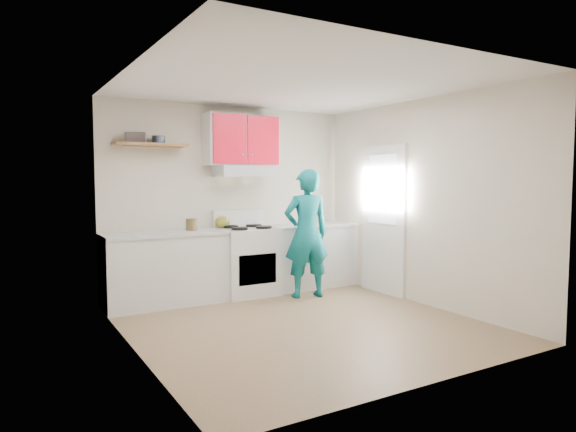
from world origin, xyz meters
TOP-DOWN VIEW (x-y plane):
  - floor at (0.00, 0.00)m, footprint 3.80×3.80m
  - ceiling at (0.00, 0.00)m, footprint 3.60×3.80m
  - back_wall at (0.00, 1.90)m, footprint 3.60×0.04m
  - front_wall at (0.00, -1.90)m, footprint 3.60×0.04m
  - left_wall at (-1.80, 0.00)m, footprint 0.04×3.80m
  - right_wall at (1.80, 0.00)m, footprint 0.04×3.80m
  - door at (1.78, 0.70)m, footprint 0.05×0.85m
  - door_glass at (1.75, 0.70)m, footprint 0.01×0.55m
  - counter_left at (-1.04, 1.60)m, footprint 1.52×0.60m
  - counter_right at (1.14, 1.60)m, footprint 1.32×0.60m
  - stove at (0.10, 1.57)m, footprint 0.76×0.65m
  - range_hood at (0.10, 1.68)m, footprint 0.76×0.44m
  - upper_cabinets at (0.10, 1.73)m, footprint 1.02×0.33m
  - shelf at (-1.15, 1.75)m, footprint 0.90×0.30m
  - books at (-1.34, 1.74)m, footprint 0.28×0.24m
  - tin at (-1.04, 1.77)m, footprint 0.16×0.16m
  - kettle at (-0.18, 1.76)m, footprint 0.24×0.24m
  - crock at (-0.66, 1.66)m, footprint 0.19×0.19m
  - cutting_board at (1.05, 1.53)m, footprint 0.30×0.23m
  - silicone_mat at (1.49, 1.61)m, footprint 0.29×0.25m
  - person at (0.73, 1.05)m, footprint 0.70×0.53m

SIDE VIEW (x-z plane):
  - floor at x=0.00m, z-range 0.00..0.00m
  - counter_left at x=-1.04m, z-range 0.00..0.90m
  - counter_right at x=1.14m, z-range 0.00..0.90m
  - stove at x=0.10m, z-range 0.00..0.92m
  - person at x=0.73m, z-range 0.00..1.72m
  - silicone_mat at x=1.49m, z-range 0.90..0.91m
  - cutting_board at x=1.05m, z-range 0.90..0.92m
  - crock at x=-0.66m, z-range 0.90..1.08m
  - kettle at x=-0.18m, z-range 0.92..1.09m
  - door at x=1.78m, z-range 0.00..2.05m
  - back_wall at x=0.00m, z-range 0.00..2.60m
  - front_wall at x=0.00m, z-range 0.00..2.60m
  - left_wall at x=-1.80m, z-range 0.00..2.60m
  - right_wall at x=1.80m, z-range 0.00..2.60m
  - door_glass at x=1.75m, z-range 0.98..1.92m
  - range_hood at x=0.10m, z-range 1.62..1.77m
  - shelf at x=-1.15m, z-range 2.00..2.04m
  - tin at x=-1.04m, z-range 2.04..2.14m
  - books at x=-1.34m, z-range 2.04..2.16m
  - upper_cabinets at x=0.10m, z-range 1.77..2.47m
  - ceiling at x=0.00m, z-range 2.58..2.62m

